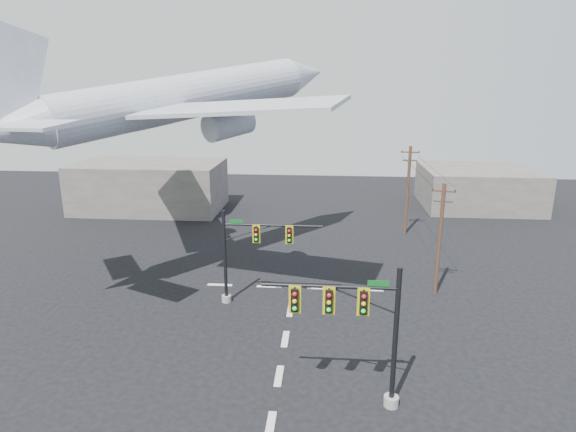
# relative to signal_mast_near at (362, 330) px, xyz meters

# --- Properties ---
(ground) EXTENTS (120.00, 120.00, 0.00)m
(ground) POSITION_rel_signal_mast_near_xyz_m (-4.26, 2.12, -4.20)
(ground) COLOR black
(ground) RESTS_ON ground
(lane_markings) EXTENTS (14.00, 21.20, 0.01)m
(lane_markings) POSITION_rel_signal_mast_near_xyz_m (-4.26, 7.45, -4.19)
(lane_markings) COLOR beige
(lane_markings) RESTS_ON ground
(signal_mast_near) EXTENTS (6.86, 0.82, 7.45)m
(signal_mast_near) POSITION_rel_signal_mast_near_xyz_m (0.00, 0.00, 0.00)
(signal_mast_near) COLOR gray
(signal_mast_near) RESTS_ON ground
(signal_mast_far) EXTENTS (7.38, 0.77, 7.01)m
(signal_mast_far) POSITION_rel_signal_mast_near_xyz_m (-7.54, 11.11, -0.40)
(signal_mast_far) COLOR gray
(signal_mast_far) RESTS_ON ground
(utility_pole_a) EXTENTS (1.72, 0.48, 8.66)m
(utility_pole_a) POSITION_rel_signal_mast_near_xyz_m (6.65, 13.89, 0.33)
(utility_pole_a) COLOR #462C1E
(utility_pole_a) RESTS_ON ground
(utility_pole_b) EXTENTS (1.90, 0.34, 9.41)m
(utility_pole_b) POSITION_rel_signal_mast_near_xyz_m (6.65, 29.26, 0.73)
(utility_pole_b) COLOR #462C1E
(utility_pole_b) RESTS_ON ground
(power_lines) EXTENTS (1.72, 15.37, 0.03)m
(power_lines) POSITION_rel_signal_mast_near_xyz_m (6.65, 21.58, 4.18)
(power_lines) COLOR black
(airliner) EXTENTS (25.25, 26.79, 8.19)m
(airliner) POSITION_rel_signal_mast_near_xyz_m (-12.62, 16.02, 10.38)
(airliner) COLOR #B6BBC3
(building_left) EXTENTS (18.00, 10.00, 6.00)m
(building_left) POSITION_rel_signal_mast_near_xyz_m (-24.26, 37.12, -1.20)
(building_left) COLOR slate
(building_left) RESTS_ON ground
(building_right) EXTENTS (14.00, 12.00, 5.00)m
(building_right) POSITION_rel_signal_mast_near_xyz_m (17.74, 42.12, -1.70)
(building_right) COLOR slate
(building_right) RESTS_ON ground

